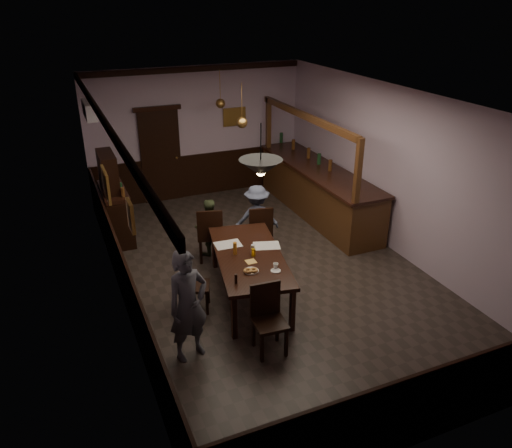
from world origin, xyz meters
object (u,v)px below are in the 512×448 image
person_standing (188,306)px  soda_can (253,252)px  chair_far_left (210,233)px  pendant_iron (261,168)px  chair_side (192,282)px  chair_far_right (260,229)px  pendant_brass_mid (242,123)px  pendant_brass_far (220,104)px  bar_counter (317,189)px  coffee_cup (276,266)px  person_seated_left (209,227)px  chair_near (268,315)px  sideboard (114,205)px  dining_table (249,258)px  person_seated_right (257,218)px

person_standing → soda_can: size_ratio=13.07×
chair_far_left → pendant_iron: size_ratio=1.52×
chair_side → pendant_iron: bearing=-113.3°
chair_far_right → pendant_brass_mid: (0.02, 0.87, 1.75)m
pendant_brass_far → bar_counter: bearing=-38.2°
chair_far_right → coffee_cup: 1.80m
soda_can → pendant_brass_mid: 2.65m
chair_far_right → pendant_brass_far: 3.15m
pendant_iron → coffee_cup: bearing=33.8°
person_seated_left → bar_counter: bar_counter is taller
chair_far_left → chair_side: chair_far_left is taller
chair_side → person_standing: 1.11m
bar_counter → pendant_brass_mid: (-1.89, -0.41, 1.73)m
chair_near → coffee_cup: chair_near is taller
pendant_iron → pendant_brass_mid: size_ratio=0.84×
chair_far_left → sideboard: (-1.40, 1.64, 0.13)m
chair_side → sideboard: 3.06m
coffee_cup → chair_near: bearing=-110.6°
coffee_cup → bar_counter: size_ratio=0.02×
chair_near → chair_side: chair_near is taller
dining_table → pendant_brass_far: bearing=76.5°
person_seated_left → chair_far_right: bearing=150.4°
chair_far_left → soda_can: chair_far_left is taller
chair_far_left → coffee_cup: size_ratio=12.94×
chair_far_right → pendant_iron: pendant_iron is taller
chair_near → pendant_brass_far: size_ratio=1.20×
person_standing → soda_can: (1.31, 0.96, 0.03)m
dining_table → pendant_brass_far: (0.90, 3.77, 1.61)m
dining_table → pendant_brass_mid: bearing=70.9°
person_seated_right → sideboard: 2.81m
chair_far_left → bar_counter: size_ratio=0.26×
soda_can → bar_counter: (2.55, 2.50, -0.24)m
bar_counter → pendant_brass_far: size_ratio=4.95×
person_seated_right → soda_can: 1.66m
chair_far_right → soda_can: size_ratio=8.32×
sideboard → bar_counter: bar_counter is taller
coffee_cup → person_seated_right: bearing=85.7°
person_seated_right → soda_can: (-0.70, -1.50, 0.17)m
person_seated_right → pendant_brass_mid: pendant_brass_mid is taller
pendant_brass_mid → soda_can: bearing=-107.5°
pendant_iron → chair_near: bearing=-102.2°
dining_table → pendant_brass_mid: 2.68m
chair_far_right → person_seated_right: 0.30m
person_seated_right → chair_near: bearing=84.5°
chair_near → soda_can: 1.29m
chair_far_right → sideboard: size_ratio=0.57×
coffee_cup → chair_side: bearing=165.4°
pendant_brass_mid → chair_near: bearing=-106.2°
chair_far_left → pendant_iron: bearing=107.9°
sideboard → chair_side: bearing=-77.3°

